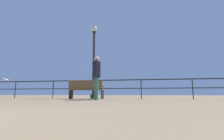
# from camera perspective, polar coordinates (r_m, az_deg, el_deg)

# --- Properties ---
(pier_railing) EXTENTS (24.09, 0.05, 0.98)m
(pier_railing) POSITION_cam_1_polar(r_m,az_deg,el_deg) (8.68, -5.98, -5.11)
(pier_railing) COLOR black
(pier_railing) RESTS_ON ground_plane
(bench_near_left) EXTENTS (1.67, 0.64, 0.89)m
(bench_near_left) POSITION_cam_1_polar(r_m,az_deg,el_deg) (7.95, -9.09, -6.43)
(bench_near_left) COLOR brown
(bench_near_left) RESTS_ON ground_plane
(lamppost_center) EXTENTS (0.35, 0.35, 4.24)m
(lamppost_center) POSITION_cam_1_polar(r_m,az_deg,el_deg) (9.26, -6.39, 5.27)
(lamppost_center) COLOR #30251F
(lamppost_center) RESTS_ON ground_plane
(person_by_bench) EXTENTS (0.35, 0.57, 1.82)m
(person_by_bench) POSITION_cam_1_polar(r_m,az_deg,el_deg) (6.80, -5.49, -1.61)
(person_by_bench) COLOR #326D50
(person_by_bench) RESTS_ON ground_plane
(seagull_on_rail) EXTENTS (0.29, 0.38, 0.20)m
(seagull_on_rail) POSITION_cam_1_polar(r_m,az_deg,el_deg) (11.52, -33.23, -2.91)
(seagull_on_rail) COLOR silver
(seagull_on_rail) RESTS_ON pier_railing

